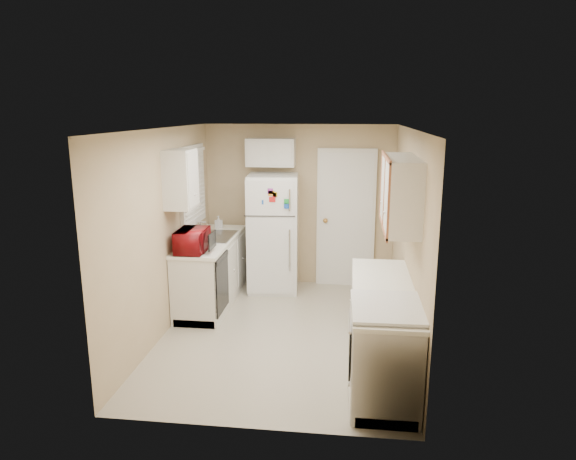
# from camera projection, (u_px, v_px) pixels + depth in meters

# --- Properties ---
(floor) EXTENTS (3.80, 3.80, 0.00)m
(floor) POSITION_uv_depth(u_px,v_px,m) (283.00, 333.00, 6.12)
(floor) COLOR beige
(floor) RESTS_ON ground
(ceiling) EXTENTS (3.80, 3.80, 0.00)m
(ceiling) POSITION_uv_depth(u_px,v_px,m) (282.00, 129.00, 5.57)
(ceiling) COLOR white
(ceiling) RESTS_ON floor
(wall_left) EXTENTS (3.80, 3.80, 0.00)m
(wall_left) POSITION_uv_depth(u_px,v_px,m) (165.00, 232.00, 6.01)
(wall_left) COLOR tan
(wall_left) RESTS_ON floor
(wall_right) EXTENTS (3.80, 3.80, 0.00)m
(wall_right) POSITION_uv_depth(u_px,v_px,m) (408.00, 239.00, 5.69)
(wall_right) COLOR tan
(wall_right) RESTS_ON floor
(wall_back) EXTENTS (2.80, 2.80, 0.00)m
(wall_back) POSITION_uv_depth(u_px,v_px,m) (299.00, 206.00, 7.68)
(wall_back) COLOR tan
(wall_back) RESTS_ON floor
(wall_front) EXTENTS (2.80, 2.80, 0.00)m
(wall_front) POSITION_uv_depth(u_px,v_px,m) (251.00, 293.00, 4.01)
(wall_front) COLOR tan
(wall_front) RESTS_ON floor
(left_counter) EXTENTS (0.60, 1.80, 0.90)m
(left_counter) POSITION_uv_depth(u_px,v_px,m) (212.00, 271.00, 7.02)
(left_counter) COLOR silver
(left_counter) RESTS_ON floor
(dishwasher) EXTENTS (0.03, 0.58, 0.72)m
(dishwasher) POSITION_uv_depth(u_px,v_px,m) (222.00, 283.00, 6.39)
(dishwasher) COLOR black
(dishwasher) RESTS_ON floor
(sink) EXTENTS (0.54, 0.74, 0.16)m
(sink) POSITION_uv_depth(u_px,v_px,m) (214.00, 239.00, 7.07)
(sink) COLOR gray
(sink) RESTS_ON left_counter
(microwave) EXTENTS (0.51, 0.29, 0.34)m
(microwave) POSITION_uv_depth(u_px,v_px,m) (192.00, 240.00, 6.27)
(microwave) COLOR maroon
(microwave) RESTS_ON left_counter
(soap_bottle) EXTENTS (0.11, 0.11, 0.19)m
(soap_bottle) POSITION_uv_depth(u_px,v_px,m) (219.00, 222.00, 7.51)
(soap_bottle) COLOR white
(soap_bottle) RESTS_ON left_counter
(window_blinds) EXTENTS (0.10, 0.98, 1.08)m
(window_blinds) POSITION_uv_depth(u_px,v_px,m) (193.00, 186.00, 6.93)
(window_blinds) COLOR silver
(window_blinds) RESTS_ON wall_left
(upper_cabinet_left) EXTENTS (0.30, 0.45, 0.70)m
(upper_cabinet_left) POSITION_uv_depth(u_px,v_px,m) (180.00, 179.00, 6.07)
(upper_cabinet_left) COLOR silver
(upper_cabinet_left) RESTS_ON wall_left
(refrigerator) EXTENTS (0.75, 0.73, 1.71)m
(refrigerator) POSITION_uv_depth(u_px,v_px,m) (273.00, 233.00, 7.46)
(refrigerator) COLOR white
(refrigerator) RESTS_ON floor
(cabinet_over_fridge) EXTENTS (0.70, 0.30, 0.40)m
(cabinet_over_fridge) POSITION_uv_depth(u_px,v_px,m) (271.00, 152.00, 7.40)
(cabinet_over_fridge) COLOR silver
(cabinet_over_fridge) RESTS_ON wall_back
(interior_door) EXTENTS (0.86, 0.06, 2.08)m
(interior_door) POSITION_uv_depth(u_px,v_px,m) (346.00, 219.00, 7.61)
(interior_door) COLOR white
(interior_door) RESTS_ON floor
(right_counter) EXTENTS (0.60, 2.00, 0.90)m
(right_counter) POSITION_uv_depth(u_px,v_px,m) (382.00, 331.00, 5.12)
(right_counter) COLOR silver
(right_counter) RESTS_ON floor
(stove) EXTENTS (0.65, 0.79, 0.95)m
(stove) POSITION_uv_depth(u_px,v_px,m) (386.00, 354.00, 4.57)
(stove) COLOR white
(stove) RESTS_ON floor
(upper_cabinet_right) EXTENTS (0.30, 1.20, 0.70)m
(upper_cabinet_right) POSITION_uv_depth(u_px,v_px,m) (401.00, 193.00, 5.08)
(upper_cabinet_right) COLOR silver
(upper_cabinet_right) RESTS_ON wall_right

